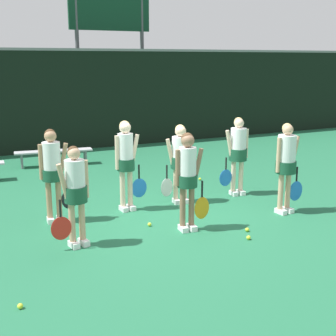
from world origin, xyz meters
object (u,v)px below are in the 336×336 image
object	(u,v)px
tennis_ball_1	(248,238)
tennis_ball_5	(150,224)
player_3	(53,168)
player_1	(188,173)
tennis_ball_0	(200,179)
scoreboard	(110,25)
tennis_ball_6	(20,306)
player_4	(126,158)
player_6	(238,150)
player_2	(286,161)
player_0	(75,189)
tennis_ball_2	(143,188)
bench_far	(54,152)
player_5	(180,157)
tennis_ball_3	(247,230)

from	to	relation	value
tennis_ball_1	tennis_ball_5	size ratio (longest dim) A/B	1.08
player_3	tennis_ball_1	bearing A→B (deg)	-35.98
player_1	tennis_ball_0	size ratio (longest dim) A/B	25.12
scoreboard	player_3	distance (m)	9.88
tennis_ball_0	tennis_ball_6	world-z (taller)	tennis_ball_6
player_3	player_4	distance (m)	1.42
player_6	tennis_ball_6	distance (m)	5.87
player_4	tennis_ball_1	distance (m)	2.82
player_2	player_1	bearing A→B (deg)	175.09
player_0	tennis_ball_2	size ratio (longest dim) A/B	22.82
player_1	tennis_ball_1	bearing A→B (deg)	-45.65
bench_far	player_5	distance (m)	4.85
bench_far	player_4	world-z (taller)	player_4
tennis_ball_0	tennis_ball_6	bearing A→B (deg)	-138.92
player_4	tennis_ball_3	bearing A→B (deg)	-57.95
player_0	tennis_ball_0	xyz separation A→B (m)	(3.79, 2.70, -0.90)
tennis_ball_2	tennis_ball_1	bearing A→B (deg)	-84.13
tennis_ball_5	player_5	bearing A→B (deg)	41.71
tennis_ball_0	tennis_ball_1	size ratio (longest dim) A/B	0.94
tennis_ball_3	tennis_ball_5	bearing A→B (deg)	144.98
player_6	player_0	bearing A→B (deg)	-155.78
player_3	player_2	bearing A→B (deg)	-14.43
player_3	tennis_ball_5	bearing A→B (deg)	-29.59
player_1	player_4	distance (m)	1.58
player_4	tennis_ball_0	xyz separation A→B (m)	(2.42, 1.35, -1.00)
player_3	player_5	bearing A→B (deg)	5.30
player_4	player_5	size ratio (longest dim) A/B	1.09
player_2	player_5	size ratio (longest dim) A/B	1.07
tennis_ball_1	tennis_ball_2	world-z (taller)	tennis_ball_1
tennis_ball_2	tennis_ball_3	bearing A→B (deg)	-80.13
scoreboard	player_6	world-z (taller)	scoreboard
bench_far	player_1	bearing A→B (deg)	-73.18
scoreboard	tennis_ball_0	distance (m)	8.12
bench_far	tennis_ball_1	size ratio (longest dim) A/B	29.49
scoreboard	player_2	size ratio (longest dim) A/B	3.08
player_2	player_6	size ratio (longest dim) A/B	1.03
tennis_ball_1	player_2	bearing A→B (deg)	30.88
bench_far	scoreboard	bearing A→B (deg)	59.33
player_5	tennis_ball_0	xyz separation A→B (m)	(1.28, 1.39, -0.93)
scoreboard	player_1	distance (m)	10.57
player_1	tennis_ball_3	xyz separation A→B (m)	(0.88, -0.53, -0.97)
tennis_ball_5	tennis_ball_6	bearing A→B (deg)	-143.02
player_6	tennis_ball_5	world-z (taller)	player_6
player_1	player_6	size ratio (longest dim) A/B	1.01
tennis_ball_0	tennis_ball_5	world-z (taller)	tennis_ball_0
bench_far	tennis_ball_6	size ratio (longest dim) A/B	30.79
player_3	player_4	bearing A→B (deg)	7.10
player_6	tennis_ball_5	size ratio (longest dim) A/B	25.39
player_6	scoreboard	bearing A→B (deg)	94.75
tennis_ball_3	player_4	bearing A→B (deg)	125.02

